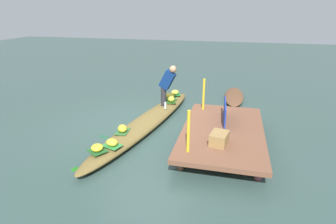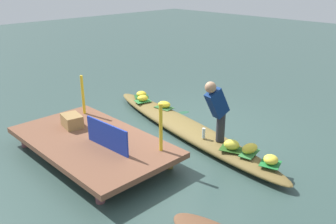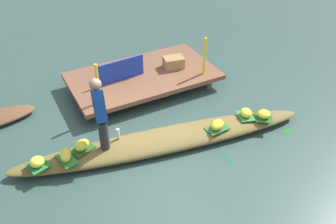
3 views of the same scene
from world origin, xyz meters
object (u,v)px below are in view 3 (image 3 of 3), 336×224
banana_bunch_2 (217,125)px  banana_bunch_3 (37,162)px  banana_bunch_0 (66,155)px  banana_bunch_1 (82,145)px  vendor_boat (164,140)px  produce_crate (174,62)px  water_bottle (118,134)px  banana_bunch_5 (264,114)px  market_banner (121,70)px  vendor_person (100,111)px  banana_bunch_4 (246,113)px

banana_bunch_2 → banana_bunch_3: size_ratio=1.24×
banana_bunch_0 → banana_bunch_1: (0.31, 0.11, 0.00)m
vendor_boat → produce_crate: 2.33m
water_bottle → banana_bunch_3: bearing=-178.8°
banana_bunch_1 → produce_crate: 3.11m
banana_bunch_0 → banana_bunch_5: bearing=-9.9°
banana_bunch_1 → banana_bunch_3: size_ratio=1.16×
market_banner → produce_crate: (1.25, -0.04, -0.11)m
vendor_boat → vendor_person: vendor_person is taller
vendor_boat → produce_crate: bearing=67.1°
banana_bunch_4 → banana_bunch_1: bearing=169.9°
market_banner → banana_bunch_1: bearing=-133.8°
banana_bunch_4 → water_bottle: size_ratio=1.32×
water_bottle → produce_crate: 2.58m
banana_bunch_1 → banana_bunch_2: 2.43m
banana_bunch_3 → water_bottle: 1.41m
market_banner → produce_crate: market_banner is taller
banana_bunch_0 → banana_bunch_5: 3.68m
banana_bunch_4 → vendor_person: size_ratio=0.22×
vendor_boat → vendor_person: size_ratio=4.55×
banana_bunch_0 → produce_crate: size_ratio=0.72×
banana_bunch_1 → banana_bunch_3: bearing=-177.1°
banana_bunch_5 → vendor_person: bearing=166.4°
produce_crate → banana_bunch_0: bearing=-149.8°
banana_bunch_5 → produce_crate: size_ratio=0.56×
banana_bunch_5 → water_bottle: 2.77m
vendor_boat → banana_bunch_2: 1.01m
water_bottle → market_banner: market_banner is taller
vendor_person → produce_crate: 2.83m
banana_bunch_2 → water_bottle: 1.80m
banana_bunch_0 → vendor_person: bearing=6.9°
banana_bunch_5 → vendor_boat: bearing=167.7°
banana_bunch_0 → produce_crate: produce_crate is taller
banana_bunch_1 → market_banner: size_ratio=0.26×
banana_bunch_1 → banana_bunch_5: bearing=-12.5°
water_bottle → banana_bunch_2: bearing=-19.2°
banana_bunch_0 → banana_bunch_4: bearing=-7.4°
banana_bunch_1 → banana_bunch_2: banana_bunch_1 is taller
vendor_person → banana_bunch_4: bearing=-11.0°
banana_bunch_5 → market_banner: bearing=128.7°
banana_bunch_1 → vendor_boat: bearing=-12.8°
banana_bunch_1 → market_banner: market_banner is taller
banana_bunch_2 → banana_bunch_5: bearing=-7.9°
banana_bunch_2 → banana_bunch_4: banana_bunch_2 is taller
banana_bunch_1 → banana_bunch_5: banana_bunch_1 is taller
banana_bunch_1 → water_bottle: water_bottle is taller
vendor_boat → banana_bunch_5: banana_bunch_5 is taller
banana_bunch_3 → vendor_person: 1.29m
vendor_boat → banana_bunch_1: (-1.40, 0.32, 0.22)m
banana_bunch_2 → water_bottle: size_ratio=1.50×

